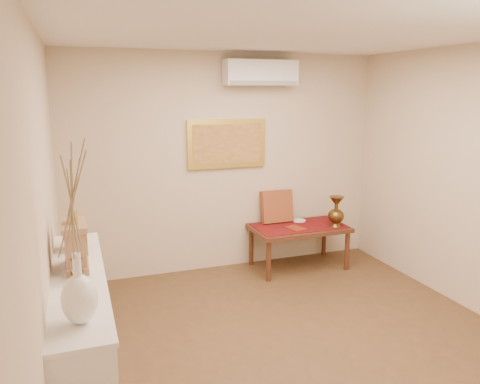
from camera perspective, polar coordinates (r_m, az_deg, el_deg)
name	(u,v)px	position (r m, az deg, el deg)	size (l,w,h in m)	color
floor	(307,354)	(4.34, 8.20, -18.96)	(4.50, 4.50, 0.00)	brown
ceiling	(318,28)	(3.75, 9.52, 19.17)	(4.50, 4.50, 0.00)	white
wall_back	(226,163)	(5.86, -1.69, 3.51)	(4.00, 0.02, 2.70)	beige
wall_left	(46,227)	(3.38, -22.61, -3.94)	(0.02, 4.50, 2.70)	beige
white_vase	(74,234)	(2.64, -19.53, -4.87)	(0.20, 0.20, 1.03)	white
candlestick	(78,286)	(3.02, -19.19, -10.82)	(0.10, 0.10, 0.22)	silver
brass_urn_small	(77,266)	(3.37, -19.29, -8.56)	(0.09, 0.09, 0.20)	brown
table_cloth	(299,226)	(6.02, 7.21, -4.12)	(1.14, 0.59, 0.01)	#611011
brass_urn_tall	(336,208)	(6.01, 11.65, -1.96)	(0.21, 0.21, 0.47)	brown
plate	(299,220)	(6.23, 7.17, -3.45)	(0.18, 0.18, 0.01)	white
menu	(296,228)	(5.88, 6.79, -4.40)	(0.18, 0.25, 0.01)	maroon
cushion	(277,206)	(6.10, 4.51, -1.75)	(0.42, 0.10, 0.42)	maroon
display_ledge	(82,339)	(3.70, -18.66, -16.65)	(0.37, 2.02, 0.98)	white
mantel_clock	(76,245)	(3.57, -19.38, -6.13)	(0.17, 0.36, 0.41)	#A87C56
wooden_chest	(77,234)	(4.01, -19.29, -4.90)	(0.16, 0.21, 0.24)	#A87C56
low_table	(299,231)	(6.04, 7.19, -4.75)	(1.20, 0.70, 0.55)	#502818
painting	(227,144)	(5.80, -1.62, 5.92)	(1.00, 0.06, 0.60)	gold
ac_unit	(261,73)	(5.81, 2.53, 14.30)	(0.90, 0.25, 0.30)	white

